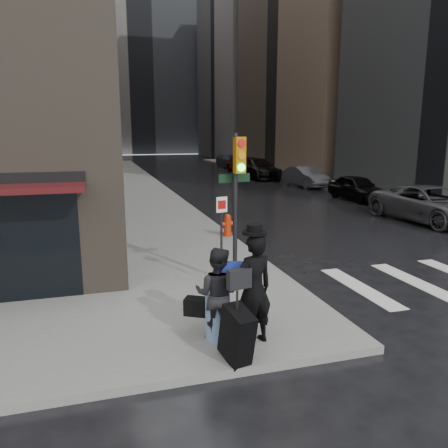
{
  "coord_description": "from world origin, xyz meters",
  "views": [
    {
      "loc": [
        -2.59,
        -7.84,
        3.73
      ],
      "look_at": [
        0.7,
        3.32,
        1.3
      ],
      "focal_mm": 35.0,
      "sensor_mm": 36.0,
      "label": 1
    }
  ],
  "objects_px": {
    "fire_hydrant": "(228,226)",
    "parked_car_4": "(242,164)",
    "man_jeans": "(217,294)",
    "parked_car_3": "(258,169)",
    "parked_car_2": "(305,177)",
    "traffic_light": "(236,189)",
    "parked_car_5": "(227,161)",
    "parked_car_0": "(431,204)",
    "man_overcoat": "(250,296)",
    "parked_car_1": "(357,188)"
  },
  "relations": [
    {
      "from": "fire_hydrant",
      "to": "parked_car_4",
      "type": "xyz_separation_m",
      "value": [
        9.38,
        26.26,
        0.31
      ]
    },
    {
      "from": "parked_car_2",
      "to": "traffic_light",
      "type": "bearing_deg",
      "value": -126.13
    },
    {
      "from": "man_jeans",
      "to": "traffic_light",
      "type": "xyz_separation_m",
      "value": [
        1.16,
        2.56,
        1.48
      ]
    },
    {
      "from": "parked_car_0",
      "to": "parked_car_3",
      "type": "distance_m",
      "value": 19.24
    },
    {
      "from": "man_overcoat",
      "to": "fire_hydrant",
      "type": "bearing_deg",
      "value": -115.97
    },
    {
      "from": "traffic_light",
      "to": "parked_car_4",
      "type": "relative_size",
      "value": 0.75
    },
    {
      "from": "traffic_light",
      "to": "fire_hydrant",
      "type": "relative_size",
      "value": 4.56
    },
    {
      "from": "parked_car_4",
      "to": "parked_car_5",
      "type": "bearing_deg",
      "value": 82.52
    },
    {
      "from": "parked_car_0",
      "to": "parked_car_4",
      "type": "xyz_separation_m",
      "value": [
        0.17,
        25.65,
        0.05
      ]
    },
    {
      "from": "parked_car_1",
      "to": "parked_car_3",
      "type": "relative_size",
      "value": 0.72
    },
    {
      "from": "man_jeans",
      "to": "parked_car_3",
      "type": "height_order",
      "value": "man_jeans"
    },
    {
      "from": "fire_hydrant",
      "to": "parked_car_4",
      "type": "relative_size",
      "value": 0.17
    },
    {
      "from": "parked_car_0",
      "to": "parked_car_2",
      "type": "relative_size",
      "value": 1.29
    },
    {
      "from": "man_overcoat",
      "to": "parked_car_2",
      "type": "distance_m",
      "value": 24.45
    },
    {
      "from": "man_overcoat",
      "to": "man_jeans",
      "type": "height_order",
      "value": "man_overcoat"
    },
    {
      "from": "fire_hydrant",
      "to": "parked_car_3",
      "type": "bearing_deg",
      "value": 66.47
    },
    {
      "from": "parked_car_3",
      "to": "parked_car_4",
      "type": "relative_size",
      "value": 1.2
    },
    {
      "from": "parked_car_5",
      "to": "parked_car_3",
      "type": "bearing_deg",
      "value": -94.74
    },
    {
      "from": "man_jeans",
      "to": "traffic_light",
      "type": "distance_m",
      "value": 3.17
    },
    {
      "from": "parked_car_1",
      "to": "parked_car_5",
      "type": "distance_m",
      "value": 25.65
    },
    {
      "from": "traffic_light",
      "to": "parked_car_4",
      "type": "height_order",
      "value": "traffic_light"
    },
    {
      "from": "parked_car_5",
      "to": "traffic_light",
      "type": "bearing_deg",
      "value": -106.11
    },
    {
      "from": "traffic_light",
      "to": "parked_car_4",
      "type": "distance_m",
      "value": 33.07
    },
    {
      "from": "fire_hydrant",
      "to": "parked_car_1",
      "type": "distance_m",
      "value": 12.05
    },
    {
      "from": "parked_car_3",
      "to": "parked_car_5",
      "type": "xyz_separation_m",
      "value": [
        1.13,
        12.82,
        -0.16
      ]
    },
    {
      "from": "parked_car_0",
      "to": "parked_car_3",
      "type": "height_order",
      "value": "parked_car_3"
    },
    {
      "from": "fire_hydrant",
      "to": "parked_car_4",
      "type": "bearing_deg",
      "value": 70.34
    },
    {
      "from": "fire_hydrant",
      "to": "man_overcoat",
      "type": "bearing_deg",
      "value": -104.2
    },
    {
      "from": "parked_car_2",
      "to": "parked_car_3",
      "type": "bearing_deg",
      "value": 95.17
    },
    {
      "from": "man_overcoat",
      "to": "parked_car_0",
      "type": "xyz_separation_m",
      "value": [
        11.22,
        8.58,
        -0.28
      ]
    },
    {
      "from": "fire_hydrant",
      "to": "parked_car_0",
      "type": "distance_m",
      "value": 9.23
    },
    {
      "from": "man_jeans",
      "to": "traffic_light",
      "type": "relative_size",
      "value": 0.47
    },
    {
      "from": "man_jeans",
      "to": "parked_car_3",
      "type": "xyz_separation_m",
      "value": [
        11.12,
        27.39,
        -0.16
      ]
    },
    {
      "from": "man_overcoat",
      "to": "traffic_light",
      "type": "xyz_separation_m",
      "value": [
        0.7,
        2.98,
        1.42
      ]
    },
    {
      "from": "parked_car_0",
      "to": "parked_car_5",
      "type": "xyz_separation_m",
      "value": [
        0.57,
        32.06,
        -0.1
      ]
    },
    {
      "from": "man_jeans",
      "to": "parked_car_5",
      "type": "distance_m",
      "value": 42.04
    },
    {
      "from": "parked_car_4",
      "to": "man_overcoat",
      "type": "bearing_deg",
      "value": -112.38
    },
    {
      "from": "man_jeans",
      "to": "fire_hydrant",
      "type": "height_order",
      "value": "man_jeans"
    },
    {
      "from": "parked_car_2",
      "to": "man_overcoat",
      "type": "bearing_deg",
      "value": -123.92
    },
    {
      "from": "man_jeans",
      "to": "parked_car_5",
      "type": "height_order",
      "value": "man_jeans"
    },
    {
      "from": "man_jeans",
      "to": "parked_car_4",
      "type": "bearing_deg",
      "value": -79.86
    },
    {
      "from": "parked_car_0",
      "to": "parked_car_2",
      "type": "bearing_deg",
      "value": 82.66
    },
    {
      "from": "fire_hydrant",
      "to": "parked_car_3",
      "type": "xyz_separation_m",
      "value": [
        8.64,
        19.85,
        0.33
      ]
    },
    {
      "from": "man_jeans",
      "to": "parked_car_3",
      "type": "bearing_deg",
      "value": -82.62
    },
    {
      "from": "fire_hydrant",
      "to": "parked_car_5",
      "type": "bearing_deg",
      "value": 73.35
    },
    {
      "from": "parked_car_0",
      "to": "fire_hydrant",
      "type": "bearing_deg",
      "value": 179.09
    },
    {
      "from": "man_jeans",
      "to": "parked_car_2",
      "type": "height_order",
      "value": "man_jeans"
    },
    {
      "from": "parked_car_1",
      "to": "parked_car_2",
      "type": "distance_m",
      "value": 6.41
    },
    {
      "from": "traffic_light",
      "to": "parked_car_3",
      "type": "relative_size",
      "value": 0.63
    },
    {
      "from": "parked_car_0",
      "to": "parked_car_2",
      "type": "distance_m",
      "value": 12.84
    }
  ]
}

